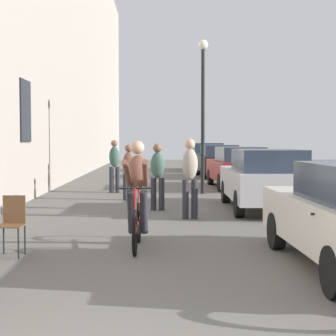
{
  "coord_description": "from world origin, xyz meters",
  "views": [
    {
      "loc": [
        0.43,
        -2.87,
        1.72
      ],
      "look_at": [
        0.73,
        11.83,
        0.95
      ],
      "focal_mm": 57.01,
      "sensor_mm": 36.0,
      "label": 1
    }
  ],
  "objects_px": {
    "pedestrian_near": "(190,174)",
    "street_lamp": "(203,97)",
    "parked_car_fourth": "(218,160)",
    "parked_car_second": "(265,179)",
    "parked_car_fifth": "(205,156)",
    "pedestrian_mid": "(158,173)",
    "cafe_chair_mid_toward_street": "(12,221)",
    "cyclist_on_bicycle": "(137,197)",
    "pedestrian_far": "(129,169)",
    "pedestrian_furthest": "(114,163)",
    "parked_car_third": "(238,167)"
  },
  "relations": [
    {
      "from": "pedestrian_near",
      "to": "parked_car_second",
      "type": "height_order",
      "value": "pedestrian_near"
    },
    {
      "from": "cyclist_on_bicycle",
      "to": "pedestrian_mid",
      "type": "relative_size",
      "value": 1.07
    },
    {
      "from": "pedestrian_mid",
      "to": "pedestrian_furthest",
      "type": "distance_m",
      "value": 4.63
    },
    {
      "from": "parked_car_third",
      "to": "pedestrian_far",
      "type": "bearing_deg",
      "value": -134.66
    },
    {
      "from": "cafe_chair_mid_toward_street",
      "to": "pedestrian_far",
      "type": "relative_size",
      "value": 0.56
    },
    {
      "from": "cyclist_on_bicycle",
      "to": "parked_car_third",
      "type": "height_order",
      "value": "cyclist_on_bicycle"
    },
    {
      "from": "parked_car_fourth",
      "to": "pedestrian_mid",
      "type": "bearing_deg",
      "value": -103.58
    },
    {
      "from": "cafe_chair_mid_toward_street",
      "to": "cyclist_on_bicycle",
      "type": "xyz_separation_m",
      "value": [
        1.84,
        0.64,
        0.29
      ]
    },
    {
      "from": "parked_car_second",
      "to": "parked_car_fifth",
      "type": "xyz_separation_m",
      "value": [
        0.07,
        16.83,
        0.03
      ]
    },
    {
      "from": "cafe_chair_mid_toward_street",
      "to": "parked_car_third",
      "type": "xyz_separation_m",
      "value": [
        5.05,
        11.1,
        0.25
      ]
    },
    {
      "from": "cyclist_on_bicycle",
      "to": "pedestrian_furthest",
      "type": "xyz_separation_m",
      "value": [
        -1.08,
        8.83,
        0.16
      ]
    },
    {
      "from": "pedestrian_furthest",
      "to": "parked_car_fourth",
      "type": "xyz_separation_m",
      "value": [
        4.21,
        7.2,
        -0.19
      ]
    },
    {
      "from": "pedestrian_mid",
      "to": "parked_car_fourth",
      "type": "distance_m",
      "value": 11.95
    },
    {
      "from": "pedestrian_near",
      "to": "parked_car_fifth",
      "type": "distance_m",
      "value": 18.38
    },
    {
      "from": "street_lamp",
      "to": "parked_car_fifth",
      "type": "relative_size",
      "value": 1.1
    },
    {
      "from": "cafe_chair_mid_toward_street",
      "to": "parked_car_fifth",
      "type": "bearing_deg",
      "value": 77.46
    },
    {
      "from": "pedestrian_mid",
      "to": "parked_car_fourth",
      "type": "xyz_separation_m",
      "value": [
        2.81,
        11.62,
        -0.14
      ]
    },
    {
      "from": "cafe_chair_mid_toward_street",
      "to": "parked_car_fourth",
      "type": "distance_m",
      "value": 17.41
    },
    {
      "from": "pedestrian_near",
      "to": "street_lamp",
      "type": "height_order",
      "value": "street_lamp"
    },
    {
      "from": "pedestrian_furthest",
      "to": "cafe_chair_mid_toward_street",
      "type": "bearing_deg",
      "value": -94.6
    },
    {
      "from": "pedestrian_near",
      "to": "parked_car_fifth",
      "type": "relative_size",
      "value": 0.39
    },
    {
      "from": "pedestrian_mid",
      "to": "pedestrian_furthest",
      "type": "relative_size",
      "value": 0.95
    },
    {
      "from": "pedestrian_furthest",
      "to": "parked_car_third",
      "type": "relative_size",
      "value": 0.41
    },
    {
      "from": "cafe_chair_mid_toward_street",
      "to": "cyclist_on_bicycle",
      "type": "height_order",
      "value": "cyclist_on_bicycle"
    },
    {
      "from": "pedestrian_near",
      "to": "pedestrian_furthest",
      "type": "height_order",
      "value": "pedestrian_near"
    },
    {
      "from": "pedestrian_furthest",
      "to": "parked_car_fourth",
      "type": "distance_m",
      "value": 8.34
    },
    {
      "from": "parked_car_second",
      "to": "parked_car_fourth",
      "type": "height_order",
      "value": "parked_car_fourth"
    },
    {
      "from": "cafe_chair_mid_toward_street",
      "to": "pedestrian_near",
      "type": "height_order",
      "value": "pedestrian_near"
    },
    {
      "from": "pedestrian_mid",
      "to": "parked_car_third",
      "type": "distance_m",
      "value": 6.69
    },
    {
      "from": "pedestrian_furthest",
      "to": "parked_car_second",
      "type": "xyz_separation_m",
      "value": [
        4.04,
        -4.4,
        -0.19
      ]
    },
    {
      "from": "pedestrian_far",
      "to": "parked_car_third",
      "type": "distance_m",
      "value": 5.27
    },
    {
      "from": "pedestrian_mid",
      "to": "street_lamp",
      "type": "distance_m",
      "value": 4.82
    },
    {
      "from": "cyclist_on_bicycle",
      "to": "parked_car_second",
      "type": "relative_size",
      "value": 0.41
    },
    {
      "from": "cafe_chair_mid_toward_street",
      "to": "street_lamp",
      "type": "distance_m",
      "value": 10.14
    },
    {
      "from": "cyclist_on_bicycle",
      "to": "pedestrian_mid",
      "type": "distance_m",
      "value": 4.43
    },
    {
      "from": "street_lamp",
      "to": "parked_car_fifth",
      "type": "height_order",
      "value": "street_lamp"
    },
    {
      "from": "parked_car_fourth",
      "to": "parked_car_second",
      "type": "bearing_deg",
      "value": -90.83
    },
    {
      "from": "cyclist_on_bicycle",
      "to": "pedestrian_near",
      "type": "height_order",
      "value": "pedestrian_near"
    },
    {
      "from": "street_lamp",
      "to": "parked_car_fourth",
      "type": "xyz_separation_m",
      "value": [
        1.35,
        7.57,
        -2.33
      ]
    },
    {
      "from": "pedestrian_furthest",
      "to": "pedestrian_near",
      "type": "bearing_deg",
      "value": -70.12
    },
    {
      "from": "cyclist_on_bicycle",
      "to": "cafe_chair_mid_toward_street",
      "type": "bearing_deg",
      "value": -160.73
    },
    {
      "from": "pedestrian_far",
      "to": "cyclist_on_bicycle",
      "type": "bearing_deg",
      "value": -85.79
    },
    {
      "from": "pedestrian_mid",
      "to": "parked_car_second",
      "type": "xyz_separation_m",
      "value": [
        2.64,
        0.01,
        -0.14
      ]
    },
    {
      "from": "parked_car_fifth",
      "to": "street_lamp",
      "type": "bearing_deg",
      "value": -95.58
    },
    {
      "from": "cafe_chair_mid_toward_street",
      "to": "cyclist_on_bicycle",
      "type": "distance_m",
      "value": 1.97
    },
    {
      "from": "pedestrian_near",
      "to": "parked_car_fifth",
      "type": "height_order",
      "value": "pedestrian_near"
    },
    {
      "from": "parked_car_second",
      "to": "parked_car_fifth",
      "type": "height_order",
      "value": "parked_car_fifth"
    },
    {
      "from": "pedestrian_far",
      "to": "parked_car_fifth",
      "type": "bearing_deg",
      "value": 76.37
    },
    {
      "from": "pedestrian_near",
      "to": "parked_car_third",
      "type": "distance_m",
      "value": 7.78
    },
    {
      "from": "street_lamp",
      "to": "parked_car_fourth",
      "type": "distance_m",
      "value": 8.03
    }
  ]
}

